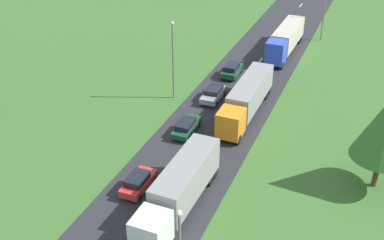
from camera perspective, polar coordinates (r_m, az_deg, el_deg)
name	(u,v)px	position (r m, az deg, el deg)	size (l,w,h in m)	color
road	(195,150)	(47.81, 0.37, -3.48)	(10.00, 140.00, 0.06)	#2B2B30
lane_marking_centre	(188,159)	(46.37, -0.49, -4.61)	(0.16, 123.39, 0.01)	white
truck_lead	(180,188)	(39.36, -1.44, -7.98)	(2.67, 12.16, 3.77)	white
truck_second	(247,98)	(53.25, 6.44, 2.62)	(2.52, 13.34, 3.54)	orange
truck_third	(286,39)	(70.63, 10.91, 9.32)	(2.74, 12.92, 3.55)	blue
car_second	(138,182)	(42.41, -6.32, -7.24)	(1.76, 4.07, 1.55)	red
car_third	(186,126)	(50.09, -0.67, -0.76)	(1.83, 4.61, 1.38)	#19472D
car_fourth	(213,93)	(56.66, 2.52, 3.13)	(2.00, 4.51, 1.48)	#8C939E
car_fifth	(232,70)	(62.76, 4.69, 5.88)	(1.89, 4.26, 1.59)	#19472D
lamppost_second	(173,57)	(55.37, -2.25, 7.37)	(0.36, 0.36, 9.29)	slate
lamppost_third	(324,11)	(76.01, 15.25, 12.25)	(0.36, 0.36, 8.20)	slate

